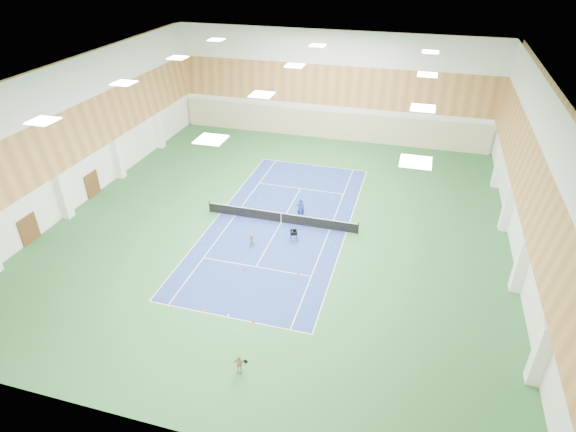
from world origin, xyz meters
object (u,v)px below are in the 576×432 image
at_px(child_court, 252,241).
at_px(child_apron, 239,364).
at_px(coach, 301,208).
at_px(ball_cart, 294,236).
at_px(tennis_net, 281,217).

relative_size(child_court, child_apron, 0.94).
height_order(coach, child_apron, coach).
relative_size(child_apron, ball_cart, 1.29).
bearing_deg(ball_cart, coach, 74.12).
height_order(tennis_net, child_court, child_court).
height_order(child_court, ball_cart, child_court).
bearing_deg(coach, child_court, 49.30).
xyz_separation_m(child_apron, ball_cart, (-0.58, 13.40, -0.13)).
bearing_deg(tennis_net, child_apron, -81.69).
distance_m(coach, ball_cart, 3.63).
bearing_deg(child_court, tennis_net, 77.20).
bearing_deg(coach, ball_cart, 80.20).
relative_size(coach, child_court, 1.61).
bearing_deg(child_court, ball_cart, 33.83).
bearing_deg(ball_cart, child_court, -170.72).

